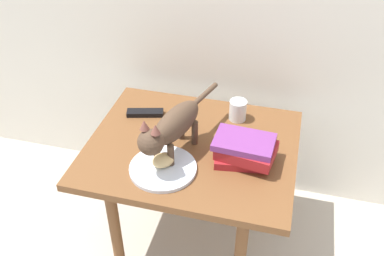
{
  "coord_description": "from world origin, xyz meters",
  "views": [
    {
      "loc": [
        0.32,
        -1.23,
        1.58
      ],
      "look_at": [
        0.0,
        0.0,
        0.62
      ],
      "focal_mm": 40.51,
      "sensor_mm": 36.0,
      "label": 1
    }
  ],
  "objects_px": {
    "cat": "(172,127)",
    "tv_remote": "(145,113)",
    "book_stack": "(244,150)",
    "side_table": "(192,159)",
    "bread_roll": "(163,160)",
    "candle_jar": "(238,111)",
    "plate": "(163,168)"
  },
  "relations": [
    {
      "from": "cat",
      "to": "tv_remote",
      "type": "bearing_deg",
      "value": 130.06
    },
    {
      "from": "tv_remote",
      "to": "candle_jar",
      "type": "bearing_deg",
      "value": -4.57
    },
    {
      "from": "bread_roll",
      "to": "candle_jar",
      "type": "distance_m",
      "value": 0.42
    },
    {
      "from": "side_table",
      "to": "bread_roll",
      "type": "height_order",
      "value": "bread_roll"
    },
    {
      "from": "plate",
      "to": "tv_remote",
      "type": "bearing_deg",
      "value": 119.85
    },
    {
      "from": "side_table",
      "to": "tv_remote",
      "type": "xyz_separation_m",
      "value": [
        -0.24,
        0.14,
        0.08
      ]
    },
    {
      "from": "book_stack",
      "to": "tv_remote",
      "type": "height_order",
      "value": "book_stack"
    },
    {
      "from": "plate",
      "to": "tv_remote",
      "type": "distance_m",
      "value": 0.35
    },
    {
      "from": "side_table",
      "to": "plate",
      "type": "height_order",
      "value": "plate"
    },
    {
      "from": "book_stack",
      "to": "plate",
      "type": "bearing_deg",
      "value": -155.81
    },
    {
      "from": "side_table",
      "to": "candle_jar",
      "type": "distance_m",
      "value": 0.27
    },
    {
      "from": "bread_roll",
      "to": "book_stack",
      "type": "bearing_deg",
      "value": 22.94
    },
    {
      "from": "book_stack",
      "to": "cat",
      "type": "bearing_deg",
      "value": -171.45
    },
    {
      "from": "bread_roll",
      "to": "book_stack",
      "type": "relative_size",
      "value": 0.35
    },
    {
      "from": "tv_remote",
      "to": "book_stack",
      "type": "bearing_deg",
      "value": -37.3
    },
    {
      "from": "cat",
      "to": "tv_remote",
      "type": "height_order",
      "value": "cat"
    },
    {
      "from": "plate",
      "to": "candle_jar",
      "type": "bearing_deg",
      "value": 61.41
    },
    {
      "from": "bread_roll",
      "to": "tv_remote",
      "type": "distance_m",
      "value": 0.34
    },
    {
      "from": "side_table",
      "to": "candle_jar",
      "type": "xyz_separation_m",
      "value": [
        0.14,
        0.21,
        0.11
      ]
    },
    {
      "from": "bread_roll",
      "to": "book_stack",
      "type": "height_order",
      "value": "book_stack"
    },
    {
      "from": "cat",
      "to": "book_stack",
      "type": "relative_size",
      "value": 2.01
    },
    {
      "from": "bread_roll",
      "to": "candle_jar",
      "type": "relative_size",
      "value": 0.94
    },
    {
      "from": "side_table",
      "to": "plate",
      "type": "xyz_separation_m",
      "value": [
        -0.06,
        -0.16,
        0.08
      ]
    },
    {
      "from": "book_stack",
      "to": "tv_remote",
      "type": "relative_size",
      "value": 1.54
    },
    {
      "from": "bread_roll",
      "to": "cat",
      "type": "distance_m",
      "value": 0.12
    },
    {
      "from": "side_table",
      "to": "tv_remote",
      "type": "distance_m",
      "value": 0.29
    },
    {
      "from": "bread_roll",
      "to": "cat",
      "type": "height_order",
      "value": "cat"
    },
    {
      "from": "bread_roll",
      "to": "cat",
      "type": "relative_size",
      "value": 0.17
    },
    {
      "from": "cat",
      "to": "tv_remote",
      "type": "xyz_separation_m",
      "value": [
        -0.18,
        0.22,
        -0.12
      ]
    },
    {
      "from": "plate",
      "to": "book_stack",
      "type": "relative_size",
      "value": 1.03
    },
    {
      "from": "candle_jar",
      "to": "bread_roll",
      "type": "bearing_deg",
      "value": -119.08
    },
    {
      "from": "side_table",
      "to": "book_stack",
      "type": "relative_size",
      "value": 3.41
    }
  ]
}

